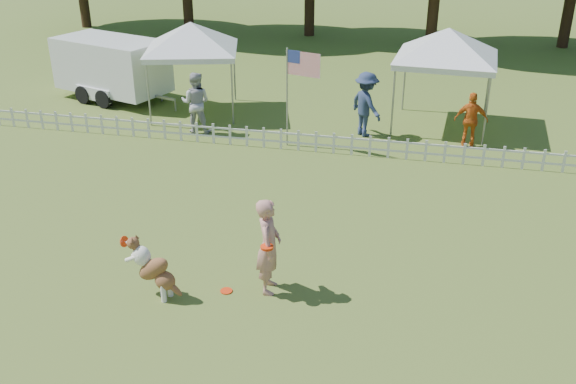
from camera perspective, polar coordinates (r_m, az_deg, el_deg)
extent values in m
plane|color=#455D1D|center=(11.99, -4.96, -8.50)|extent=(120.00, 120.00, 0.00)
imported|color=tan|center=(11.44, -1.73, -4.82)|extent=(0.53, 0.72, 1.82)
cylinder|color=red|center=(11.90, -5.50, -8.74)|extent=(0.29, 0.29, 0.02)
imported|color=#A5A4A9|center=(19.41, -8.20, 7.87)|extent=(0.94, 0.76, 1.83)
imported|color=#24304E|center=(19.07, 6.96, 7.75)|extent=(1.36, 1.38, 1.91)
imported|color=#C45717|center=(18.84, 15.96, 6.18)|extent=(0.93, 0.40, 1.57)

